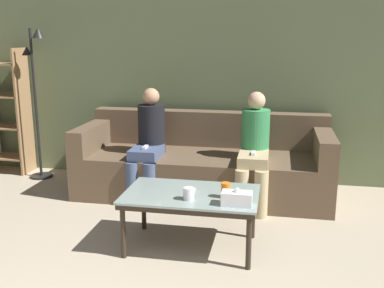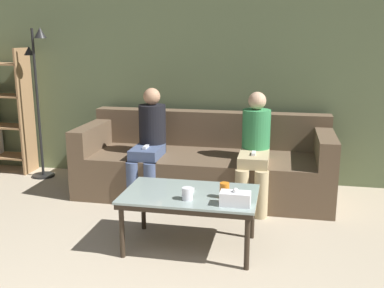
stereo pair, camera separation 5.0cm
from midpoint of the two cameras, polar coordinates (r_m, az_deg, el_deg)
wall_back at (r=5.18m, az=2.31°, el=9.63°), size 12.00×0.06×2.60m
couch at (r=4.81m, az=1.21°, el=-2.70°), size 2.62×0.97×0.84m
coffee_table at (r=3.54m, az=-0.52°, el=-6.90°), size 1.05×0.64×0.46m
cup_near_left at (r=3.37m, az=-0.85°, el=-6.33°), size 0.08×0.08×0.09m
cup_near_right at (r=3.42m, az=3.88°, el=-5.87°), size 0.07×0.07×0.12m
tissue_box at (r=3.28m, az=5.26°, el=-6.88°), size 0.22×0.12×0.13m
game_remote at (r=3.52m, az=-0.52°, el=-6.08°), size 0.04×0.15×0.02m
standing_lamp at (r=5.51m, az=-19.43°, el=6.76°), size 0.31×0.26×1.75m
seated_person_left_end at (r=4.64m, az=-5.84°, el=0.32°), size 0.31×0.62×1.13m
seated_person_mid_left at (r=4.44m, az=7.59°, el=-0.44°), size 0.31×0.67×1.12m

